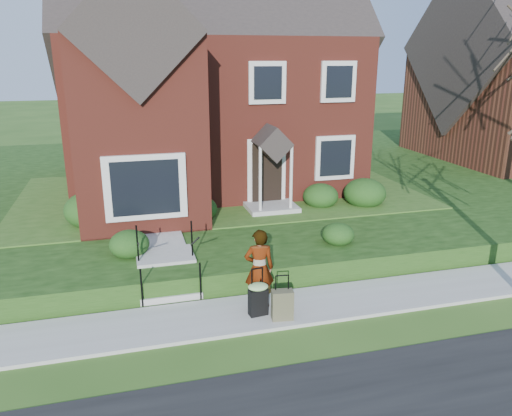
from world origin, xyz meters
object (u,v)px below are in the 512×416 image
object	(u,v)px
suitcase_black	(258,297)
suitcase_olive	(282,305)
woman	(259,268)
front_steps	(167,269)

from	to	relation	value
suitcase_black	suitcase_olive	world-z (taller)	suitcase_black
suitcase_black	suitcase_olive	bearing A→B (deg)	-41.52
suitcase_black	suitcase_olive	xyz separation A→B (m)	(0.44, -0.31, -0.08)
woman	suitcase_black	size ratio (longest dim) A/B	1.70
suitcase_black	suitcase_olive	size ratio (longest dim) A/B	1.08
woman	suitcase_black	bearing A→B (deg)	79.06
woman	suitcase_olive	distance (m)	0.95
front_steps	suitcase_olive	xyz separation A→B (m)	(2.17, -2.32, -0.07)
front_steps	woman	distance (m)	2.52
front_steps	suitcase_olive	distance (m)	3.17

